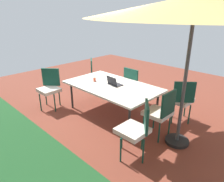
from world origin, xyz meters
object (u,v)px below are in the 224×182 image
at_px(chair_west, 161,111).
at_px(chair_northeast, 50,87).
at_px(patio_umbrella, 195,7).
at_px(chair_southwest, 181,98).
at_px(chair_south, 134,84).
at_px(chair_southeast, 97,73).
at_px(laptop, 114,83).
at_px(cup, 95,80).
at_px(dining_table, 112,87).
at_px(chair_northwest, 136,127).

distance_m(chair_west, chair_northeast, 2.80).
xyz_separation_m(patio_umbrella, chair_southwest, (0.37, -0.76, -1.81)).
bearing_deg(chair_west, chair_south, -122.35).
relative_size(patio_umbrella, chair_southeast, 3.38).
xyz_separation_m(chair_northeast, chair_south, (-1.37, -1.63, 0.00)).
height_order(chair_southeast, chair_south, same).
xyz_separation_m(chair_northeast, laptop, (-1.39, -0.86, 0.22)).
height_order(patio_umbrella, chair_south, patio_umbrella).
relative_size(laptop, cup, 3.73).
xyz_separation_m(chair_southwest, cup, (1.81, 0.89, 0.22)).
bearing_deg(chair_west, chair_southwest, -179.06).
bearing_deg(chair_southeast, chair_northeast, 131.16).
distance_m(patio_umbrella, chair_northeast, 3.65).
xyz_separation_m(patio_umbrella, chair_northeast, (3.05, 0.85, -1.81)).
relative_size(dining_table, chair_northeast, 2.21).
distance_m(chair_northwest, chair_northeast, 2.72).
relative_size(chair_southeast, cup, 10.69).
bearing_deg(chair_west, chair_northwest, 3.18).
height_order(dining_table, chair_southwest, chair_southwest).
bearing_deg(chair_northeast, laptop, -8.48).
xyz_separation_m(chair_west, chair_south, (1.32, -0.86, 0.00)).
bearing_deg(dining_table, chair_southwest, -149.31).
distance_m(patio_umbrella, chair_northwest, 2.03).
distance_m(chair_northeast, chair_south, 2.13).
bearing_deg(chair_southeast, chair_northwest, -170.08).
bearing_deg(cup, chair_northeast, 39.31).
bearing_deg(chair_southwest, chair_southeast, -39.77).
height_order(chair_northeast, laptop, chair_northeast).
relative_size(patio_umbrella, chair_northwest, 3.38).
xyz_separation_m(chair_southeast, chair_southwest, (-2.72, -0.02, 0.00)).
relative_size(chair_northwest, cup, 10.69).
height_order(dining_table, chair_northeast, chair_northeast).
height_order(dining_table, laptop, laptop).
height_order(dining_table, chair_west, chair_west).
xyz_separation_m(chair_northwest, laptop, (1.33, -0.86, 0.22)).
height_order(chair_southwest, laptop, chair_southwest).
xyz_separation_m(chair_southeast, chair_south, (-1.40, -0.04, 0.00)).
distance_m(chair_southeast, chair_southwest, 2.72).
bearing_deg(cup, chair_west, -178.18).
xyz_separation_m(dining_table, laptop, (-0.03, -0.03, 0.09)).
xyz_separation_m(dining_table, chair_south, (-0.01, -0.81, -0.13)).
distance_m(chair_southeast, chair_northeast, 1.59).
bearing_deg(chair_southeast, laptop, -167.32).
bearing_deg(cup, chair_south, -118.26).
bearing_deg(chair_northeast, dining_table, -8.91).
relative_size(chair_northeast, cup, 10.69).
height_order(patio_umbrella, cup, patio_umbrella).
bearing_deg(chair_southeast, chair_southwest, -139.78).
bearing_deg(dining_table, chair_northwest, 148.90).
bearing_deg(chair_southeast, cup, 176.18).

